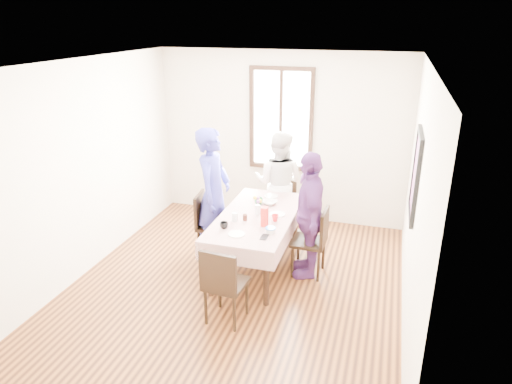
% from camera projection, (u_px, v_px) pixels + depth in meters
% --- Properties ---
extents(ground, '(4.50, 4.50, 0.00)m').
position_uv_depth(ground, '(237.00, 284.00, 5.80)').
color(ground, black).
rests_on(ground, ground).
extents(back_wall, '(4.00, 0.00, 4.00)m').
position_uv_depth(back_wall, '(281.00, 138.00, 7.34)').
color(back_wall, beige).
rests_on(back_wall, ground).
extents(right_wall, '(0.00, 4.50, 4.50)m').
position_uv_depth(right_wall, '(416.00, 202.00, 4.79)').
color(right_wall, beige).
rests_on(right_wall, ground).
extents(window_frame, '(1.02, 0.06, 1.62)m').
position_uv_depth(window_frame, '(281.00, 119.00, 7.21)').
color(window_frame, black).
rests_on(window_frame, back_wall).
extents(window_pane, '(0.90, 0.02, 1.50)m').
position_uv_depth(window_pane, '(281.00, 119.00, 7.22)').
color(window_pane, white).
rests_on(window_pane, back_wall).
extents(art_poster, '(0.04, 0.76, 0.96)m').
position_uv_depth(art_poster, '(416.00, 175.00, 4.99)').
color(art_poster, red).
rests_on(art_poster, right_wall).
extents(dining_table, '(0.81, 1.72, 0.75)m').
position_uv_depth(dining_table, '(257.00, 242.00, 6.07)').
color(dining_table, black).
rests_on(dining_table, ground).
extents(tablecloth, '(0.93, 1.84, 0.01)m').
position_uv_depth(tablecloth, '(257.00, 216.00, 5.93)').
color(tablecloth, '#560B0E').
rests_on(tablecloth, dining_table).
extents(chair_left, '(0.47, 0.47, 0.91)m').
position_uv_depth(chair_left, '(214.00, 225.00, 6.36)').
color(chair_left, black).
rests_on(chair_left, ground).
extents(chair_right, '(0.43, 0.43, 0.91)m').
position_uv_depth(chair_right, '(309.00, 242.00, 5.91)').
color(chair_right, black).
rests_on(chair_right, ground).
extents(chair_far, '(0.48, 0.48, 0.91)m').
position_uv_depth(chair_far, '(279.00, 204.00, 7.09)').
color(chair_far, black).
rests_on(chair_far, ground).
extents(chair_near, '(0.46, 0.46, 0.91)m').
position_uv_depth(chair_near, '(226.00, 283.00, 4.98)').
color(chair_near, black).
rests_on(chair_near, ground).
extents(person_left, '(0.45, 0.67, 1.83)m').
position_uv_depth(person_left, '(214.00, 194.00, 6.20)').
color(person_left, '#333191').
rests_on(person_left, ground).
extents(person_far, '(0.81, 0.65, 1.61)m').
position_uv_depth(person_far, '(279.00, 183.00, 6.95)').
color(person_far, silver).
rests_on(person_far, ground).
extents(person_right, '(0.65, 1.04, 1.65)m').
position_uv_depth(person_right, '(309.00, 215.00, 5.78)').
color(person_right, '#562865').
rests_on(person_right, ground).
extents(mug_black, '(0.11, 0.11, 0.08)m').
position_uv_depth(mug_black, '(224.00, 225.00, 5.55)').
color(mug_black, black).
rests_on(mug_black, tablecloth).
extents(mug_flag, '(0.12, 0.12, 0.08)m').
position_uv_depth(mug_flag, '(275.00, 218.00, 5.75)').
color(mug_flag, red).
rests_on(mug_flag, tablecloth).
extents(mug_green, '(0.13, 0.13, 0.09)m').
position_uv_depth(mug_green, '(259.00, 201.00, 6.26)').
color(mug_green, '#0C7226').
rests_on(mug_green, tablecloth).
extents(serving_bowl, '(0.26, 0.26, 0.05)m').
position_uv_depth(serving_bowl, '(270.00, 203.00, 6.27)').
color(serving_bowl, white).
rests_on(serving_bowl, tablecloth).
extents(juice_carton, '(0.08, 0.08, 0.25)m').
position_uv_depth(juice_carton, '(264.00, 217.00, 5.58)').
color(juice_carton, red).
rests_on(juice_carton, tablecloth).
extents(butter_tub, '(0.11, 0.11, 0.05)m').
position_uv_depth(butter_tub, '(271.00, 230.00, 5.44)').
color(butter_tub, white).
rests_on(butter_tub, tablecloth).
extents(jam_jar, '(0.06, 0.06, 0.08)m').
position_uv_depth(jam_jar, '(245.00, 217.00, 5.77)').
color(jam_jar, black).
rests_on(jam_jar, tablecloth).
extents(drinking_glass, '(0.08, 0.08, 0.11)m').
position_uv_depth(drinking_glass, '(235.00, 217.00, 5.74)').
color(drinking_glass, silver).
rests_on(drinking_glass, tablecloth).
extents(smartphone, '(0.08, 0.15, 0.01)m').
position_uv_depth(smartphone, '(264.00, 237.00, 5.33)').
color(smartphone, black).
rests_on(smartphone, tablecloth).
extents(flower_vase, '(0.06, 0.06, 0.13)m').
position_uv_depth(flower_vase, '(258.00, 210.00, 5.93)').
color(flower_vase, silver).
rests_on(flower_vase, tablecloth).
extents(plate_right, '(0.20, 0.20, 0.01)m').
position_uv_depth(plate_right, '(278.00, 214.00, 5.95)').
color(plate_right, white).
rests_on(plate_right, tablecloth).
extents(plate_far, '(0.20, 0.20, 0.01)m').
position_uv_depth(plate_far, '(271.00, 196.00, 6.54)').
color(plate_far, white).
rests_on(plate_far, tablecloth).
extents(plate_near, '(0.20, 0.20, 0.01)m').
position_uv_depth(plate_near, '(236.00, 234.00, 5.40)').
color(plate_near, white).
rests_on(plate_near, tablecloth).
extents(butter_lid, '(0.12, 0.12, 0.01)m').
position_uv_depth(butter_lid, '(271.00, 228.00, 5.43)').
color(butter_lid, blue).
rests_on(butter_lid, butter_tub).
extents(flower_bunch, '(0.09, 0.09, 0.10)m').
position_uv_depth(flower_bunch, '(258.00, 201.00, 5.89)').
color(flower_bunch, yellow).
rests_on(flower_bunch, flower_vase).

